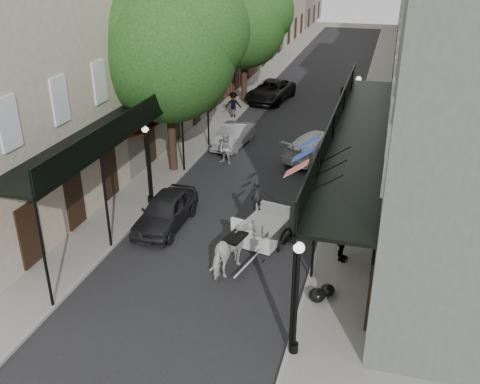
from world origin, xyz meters
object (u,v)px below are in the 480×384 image
Objects in this scene: pedestrian_sidewalk_right at (343,239)px; car_right_far at (357,92)px; car_left_mid at (233,136)px; lamppost_right_far at (356,106)px; pedestrian_walking at (226,149)px; carriage at (268,212)px; pedestrian_sidewalk_left at (233,104)px; car_left_near at (166,211)px; lamppost_left at (148,163)px; car_right_near at (321,145)px; horse at (234,250)px; lamppost_right_near at (296,298)px; tree_far at (250,22)px; car_left_far at (271,91)px; tree_near at (176,46)px.

car_right_far is at bearing 17.94° from pedestrian_sidewalk_right.
pedestrian_sidewalk_right is 0.45× the size of car_left_mid.
pedestrian_walking is (-6.32, -6.24, -1.20)m from lamppost_right_far.
pedestrian_walking is at bearing 131.55° from carriage.
pedestrian_sidewalk_left is 15.57m from car_left_near.
carriage is at bearing -14.16° from lamppost_left.
pedestrian_sidewalk_right is at bearing 127.13° from car_right_near.
pedestrian_sidewalk_right is at bearing -86.80° from lamppost_right_far.
horse reaches higher than car_right_near.
carriage is at bearing 85.53° from pedestrian_sidewalk_right.
lamppost_left and lamppost_right_far have the same top height.
car_left_mid is (-4.40, 10.01, -0.52)m from carriage.
carriage is at bearing 109.64° from lamppost_right_near.
car_right_far is (7.70, 20.42, -1.30)m from lamppost_left.
lamppost_right_near is 2.13× the size of pedestrian_sidewalk_left.
carriage is 1.76× the size of pedestrian_walking.
horse is (-2.94, -16.21, -1.15)m from lamppost_right_far.
pedestrian_sidewalk_left is (0.05, -4.40, -4.84)m from tree_far.
car_left_far is at bearing -39.15° from car_right_near.
lamppost_right_near is 0.85× the size of car_right_far.
pedestrian_sidewalk_right reaches higher than pedestrian_sidewalk_left.
car_right_near is (4.82, 2.24, -0.08)m from pedestrian_walking.
horse is 10.53m from pedestrian_walking.
pedestrian_walking is (-3.38, 9.97, -0.04)m from horse.
horse is at bearing -67.72° from car_left_mid.
pedestrian_sidewalk_right is at bearing 75.10° from car_right_far.
car_left_near is 1.08× the size of car_left_mid.
car_left_far is at bearing 96.30° from car_left_mid.
car_right_near is at bearing 123.96° from pedestrian_sidewalk_left.
carriage is (6.02, -19.66, -4.67)m from tree_far.
tree_near is at bearing -136.69° from lamppost_right_far.
carriage is 21.98m from car_right_far.
horse is 0.50× the size of car_left_near.
car_left_near is at bearing 80.21° from pedestrian_sidewalk_left.
car_left_mid is at bearing 48.86° from pedestrian_sidewalk_right.
tree_far is 2.32× the size of lamppost_right_near.
tree_near reaches higher than pedestrian_sidewalk_right.
horse is 2.81m from carriage.
lamppost_right_near is 0.94× the size of car_left_mid.
tree_near is 2.60× the size of lamppost_right_near.
lamppost_right_far reaches higher than pedestrian_walking.
lamppost_left reaches higher than car_left_mid.
tree_near is 5.41× the size of pedestrian_sidewalk_right.
car_right_far is at bearing 74.65° from car_left_near.
pedestrian_sidewalk_right is (9.11, -6.75, -5.48)m from tree_near.
pedestrian_walking is 15.78m from car_right_far.
pedestrian_walking is 7.48m from car_left_near.
lamppost_left reaches higher than car_left_near.
tree_near reaches higher than carriage.
lamppost_left is 21.86m from car_right_far.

